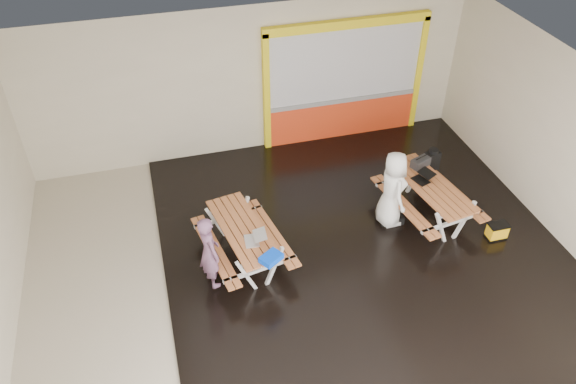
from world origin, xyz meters
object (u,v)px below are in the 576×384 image
object	(u,v)px
picnic_table_left	(243,236)
person_right	(392,189)
toolbox	(421,162)
picnic_table_right	(429,192)
laptop_left	(255,239)
dark_case	(391,217)
fluke_bag	(497,231)
person_left	(209,252)
backpack	(432,160)
laptop_right	(423,178)
blue_pouch	(271,258)

from	to	relation	value
picnic_table_left	person_right	xyz separation A→B (m)	(3.02, 0.26, 0.26)
toolbox	picnic_table_right	bearing A→B (deg)	-96.56
picnic_table_left	laptop_left	world-z (taller)	laptop_left
dark_case	person_right	bearing A→B (deg)	-173.52
dark_case	picnic_table_left	bearing A→B (deg)	-175.08
laptop_left	dark_case	xyz separation A→B (m)	(2.95, 0.65, -0.73)
picnic_table_right	fluke_bag	bearing A→B (deg)	-43.71
picnic_table_right	person_right	size ratio (longest dim) A/B	1.41
picnic_table_right	picnic_table_left	bearing A→B (deg)	-176.51
picnic_table_left	person_right	world-z (taller)	person_right
person_left	backpack	world-z (taller)	person_left
laptop_right	fluke_bag	size ratio (longest dim) A/B	1.19
person_right	laptop_left	size ratio (longest dim) A/B	4.06
laptop_left	fluke_bag	bearing A→B (deg)	-4.48
picnic_table_left	fluke_bag	xyz separation A→B (m)	(4.87, -0.75, -0.41)
picnic_table_right	laptop_right	distance (m)	0.32
person_left	person_right	xyz separation A→B (m)	(3.70, 0.73, 0.03)
person_right	laptop_right	distance (m)	0.75
backpack	dark_case	world-z (taller)	backpack
laptop_left	fluke_bag	distance (m)	4.79
picnic_table_left	picnic_table_right	xyz separation A→B (m)	(3.84, 0.23, 0.02)
laptop_left	backpack	world-z (taller)	backpack
blue_pouch	backpack	distance (m)	4.50
person_left	person_right	bearing A→B (deg)	-95.10
fluke_bag	person_right	bearing A→B (deg)	151.32
fluke_bag	picnic_table_left	bearing A→B (deg)	171.22
picnic_table_right	blue_pouch	xyz separation A→B (m)	(-3.54, -1.15, 0.22)
person_right	laptop_left	xyz separation A→B (m)	(-2.89, -0.64, -0.01)
picnic_table_left	picnic_table_right	size ratio (longest dim) A/B	0.97
dark_case	fluke_bag	distance (m)	2.05
picnic_table_left	blue_pouch	distance (m)	1.00
toolbox	laptop_right	bearing A→B (deg)	-109.81
dark_case	blue_pouch	bearing A→B (deg)	-156.96
person_left	picnic_table_right	bearing A→B (deg)	-97.39
picnic_table_left	toolbox	size ratio (longest dim) A/B	4.96
picnic_table_right	backpack	size ratio (longest dim) A/B	4.50
person_right	toolbox	xyz separation A→B (m)	(0.89, 0.60, 0.05)
blue_pouch	person_right	bearing A→B (deg)	23.41
person_right	toolbox	bearing A→B (deg)	-54.25
picnic_table_left	toolbox	distance (m)	4.01
picnic_table_left	picnic_table_right	world-z (taller)	picnic_table_right
blue_pouch	picnic_table_right	bearing A→B (deg)	18.07
toolbox	dark_case	xyz separation A→B (m)	(-0.82, -0.60, -0.79)
laptop_left	laptop_right	world-z (taller)	laptop_right
laptop_right	dark_case	distance (m)	1.02
laptop_left	backpack	bearing A→B (deg)	19.49
person_left	laptop_right	xyz separation A→B (m)	(4.43, 0.90, 0.05)
blue_pouch	dark_case	bearing A→B (deg)	23.04
backpack	person_right	bearing A→B (deg)	-147.04
picnic_table_left	laptop_left	size ratio (longest dim) A/B	5.56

